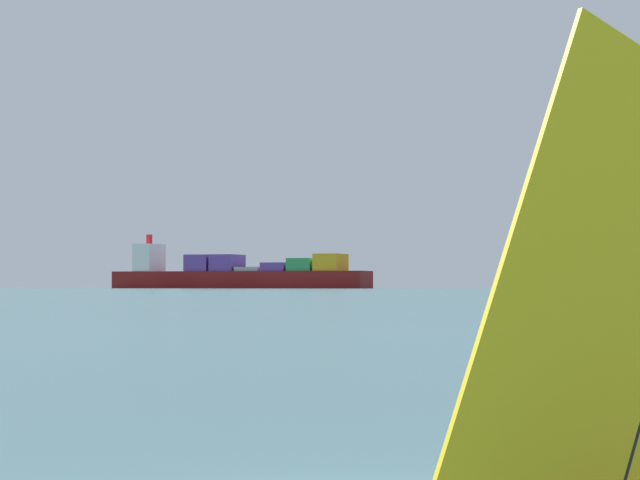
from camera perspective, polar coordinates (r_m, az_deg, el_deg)
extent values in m
cube|color=yellow|center=(11.24, 10.58, -2.51)|extent=(2.64, 1.99, 4.47)
cube|color=maroon|center=(916.65, -3.11, -1.54)|extent=(166.38, 67.98, 10.56)
cube|color=silver|center=(943.13, -6.63, -0.69)|extent=(17.79, 26.15, 17.50)
cylinder|color=red|center=(943.41, -6.62, 0.02)|extent=(4.00, 4.00, 6.00)
cube|color=#59388C|center=(927.13, -4.58, -0.90)|extent=(20.87, 26.22, 10.40)
cube|color=#59388C|center=(920.19, -3.61, -0.89)|extent=(20.87, 26.22, 10.40)
cube|color=#99999E|center=(913.46, -2.62, -1.13)|extent=(20.87, 26.22, 2.60)
cube|color=#59388C|center=(907.07, -1.62, -1.05)|extent=(20.87, 26.22, 5.20)
cube|color=#2D8C47|center=(900.97, -0.61, -0.96)|extent=(20.87, 26.22, 7.80)
cube|color=gold|center=(895.15, 0.41, -0.87)|extent=(20.87, 26.22, 10.40)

